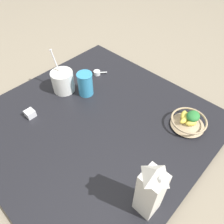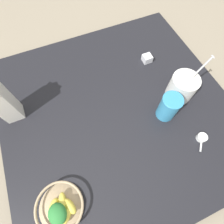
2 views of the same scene
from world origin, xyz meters
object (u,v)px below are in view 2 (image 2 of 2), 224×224
Objects in this scene: yogurt_tub at (183,86)px; spice_jar at (147,59)px; fruit_bowl at (60,208)px; drinking_cup at (169,107)px.

yogurt_tub reaches higher than spice_jar.
fruit_bowl is at bearing -69.03° from yogurt_tub.
spice_jar is at bearing 129.10° from fruit_bowl.
drinking_cup reaches higher than fruit_bowl.
fruit_bowl is 0.83m from spice_jar.
yogurt_tub is (-0.26, 0.69, 0.04)m from fruit_bowl.
fruit_bowl is at bearing -71.22° from drinking_cup.
fruit_bowl is 0.60m from drinking_cup.
fruit_bowl is 3.82× the size of spice_jar.
fruit_bowl is at bearing -50.90° from spice_jar.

